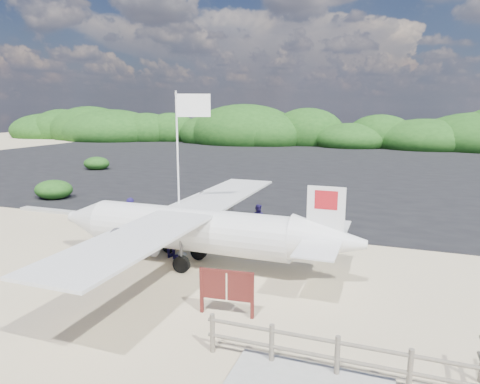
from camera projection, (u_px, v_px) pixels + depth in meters
The scene contains 11 objects.
ground at pixel (192, 267), 16.14m from camera, with size 160.00×160.00×0.00m, color beige.
asphalt_apron at pixel (322, 166), 43.82m from camera, with size 90.00×50.00×0.04m, color #B2B2B2, non-canonical shape.
lagoon at pixel (37, 233), 20.52m from camera, with size 9.00×7.00×0.40m, color #B2B2B2, non-canonical shape.
vegetation_band at pixel (348, 146), 66.89m from camera, with size 124.00×8.00×4.40m, color #B2B2B2, non-canonical shape.
fence at pixel (336, 377), 9.53m from camera, with size 6.40×2.00×1.10m, color #B2B2B2, non-canonical shape.
baggage_cart at pixel (158, 245), 18.62m from camera, with size 2.79×1.59×1.39m, color #0B3BB2, non-canonical shape.
flagpole at pixel (180, 254), 17.48m from camera, with size 1.31×0.54×6.53m, color white, non-canonical shape.
signboard at pixel (227, 315), 12.38m from camera, with size 1.72×0.16×1.41m, color #5D1F1A, non-canonical shape.
crew_a at pixel (131, 218), 19.31m from camera, with size 0.71×0.47×1.96m, color #1B144B.
crew_b at pixel (258, 219), 20.13m from camera, with size 0.71×0.56×1.47m, color #1B144B.
crew_c at pixel (172, 236), 16.92m from camera, with size 1.05×0.44×1.80m, color #1B144B.
Camera 1 is at (6.88, -13.77, 5.92)m, focal length 32.00 mm.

